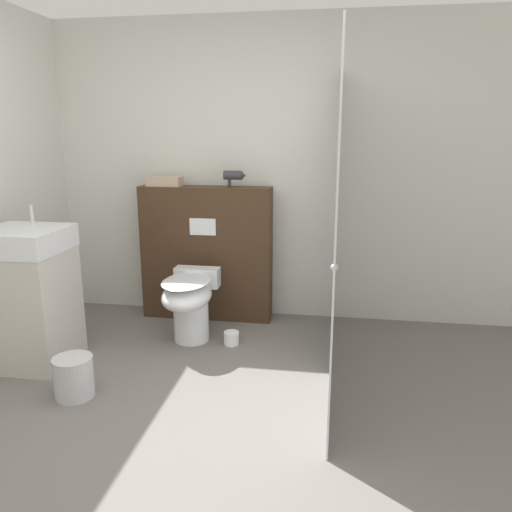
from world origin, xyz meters
TOP-DOWN VIEW (x-y plane):
  - ground_plane at (0.00, 0.00)m, footprint 12.00×12.00m
  - wall_back at (0.00, 2.18)m, footprint 8.00×0.06m
  - partition_panel at (-0.23, 2.00)m, footprint 1.11×0.22m
  - shower_glass at (0.85, 1.15)m, footprint 0.04×2.01m
  - toilet at (-0.23, 1.44)m, footprint 0.36×0.62m
  - sink_vanity at (-1.22, 0.94)m, footprint 0.54×0.52m
  - hair_drier at (0.02, 1.97)m, footprint 0.18×0.07m
  - folded_towel at (-0.58, 1.99)m, footprint 0.28×0.16m
  - spare_toilet_roll at (0.10, 1.44)m, footprint 0.12×0.12m
  - waste_bin at (-0.70, 0.53)m, footprint 0.24×0.24m

SIDE VIEW (x-z plane):
  - ground_plane at x=0.00m, z-range 0.00..0.00m
  - spare_toilet_roll at x=0.10m, z-range 0.00..0.10m
  - waste_bin at x=-0.70m, z-range 0.00..0.26m
  - toilet at x=-0.23m, z-range 0.07..0.60m
  - sink_vanity at x=-1.22m, z-range -0.07..1.03m
  - partition_panel at x=-0.23m, z-range 0.00..1.14m
  - shower_glass at x=0.85m, z-range 0.00..2.05m
  - folded_towel at x=-0.58m, z-range 1.14..1.22m
  - hair_drier at x=0.02m, z-range 1.17..1.31m
  - wall_back at x=0.00m, z-range 0.00..2.50m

